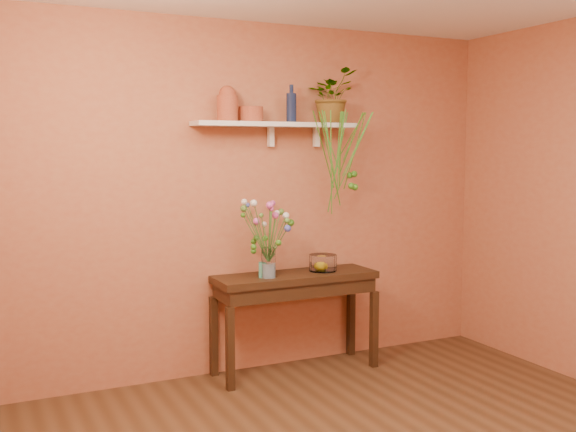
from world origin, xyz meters
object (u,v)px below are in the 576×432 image
Objects in this scene: terracotta_jug at (227,104)px; bouquet at (267,222)px; spider_plant at (331,96)px; glass_bowl at (323,263)px; glass_vase at (268,265)px; blue_bottle at (291,107)px; sideboard at (295,288)px.

bouquet is (0.26, -0.13, -0.87)m from terracotta_jug.
terracotta_jug is 0.60× the size of spider_plant.
glass_bowl is at bearing -4.96° from terracotta_jug.
glass_vase is at bearing 8.19° from bouquet.
glass_vase is (-0.62, -0.16, -1.28)m from spider_plant.
glass_bowl is (0.24, -0.08, -1.22)m from blue_bottle.
bouquet is (-0.26, -0.06, 0.53)m from sideboard.
glass_bowl is at bearing -17.33° from blue_bottle.
sideboard is 1.49m from terracotta_jug.
bouquet is at bearing -152.76° from blue_bottle.
blue_bottle is at bearing -176.13° from spider_plant.
spider_plant reaches higher than bouquet.
glass_bowl is at bearing -140.56° from spider_plant.
spider_plant is 1.89× the size of glass_vase.
spider_plant is at bearing 39.44° from glass_bowl.
sideboard is at bearing -163.96° from spider_plant.
glass_bowl reaches higher than sideboard.
spider_plant is at bearing 3.87° from blue_bottle.
spider_plant is 1.16m from bouquet.
blue_bottle is (0.00, 0.08, 1.39)m from sideboard.
blue_bottle is (0.52, 0.01, -0.01)m from terracotta_jug.
blue_bottle reaches higher than bouquet.
spider_plant is 1.32m from glass_bowl.
sideboard is 4.96× the size of terracotta_jug.
bouquet is 0.62m from glass_bowl.
blue_bottle is 1.27× the size of glass_vase.
glass_bowl is (0.50, 0.06, -0.04)m from glass_vase.
spider_plant reaches higher than blue_bottle.
glass_vase is 0.50m from glass_bowl.
sideboard is at bearing -92.22° from blue_bottle.
terracotta_jug is 0.89m from spider_plant.
glass_vase is at bearing -173.11° from glass_bowl.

